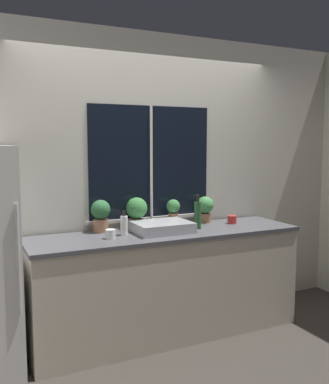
{
  "coord_description": "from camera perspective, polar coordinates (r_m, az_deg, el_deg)",
  "views": [
    {
      "loc": [
        -1.59,
        -2.99,
        1.69
      ],
      "look_at": [
        -0.02,
        0.31,
        1.28
      ],
      "focal_mm": 40.0,
      "sensor_mm": 36.0,
      "label": 1
    }
  ],
  "objects": [
    {
      "name": "bottle_tall",
      "position": [
        3.86,
        4.44,
        -3.0
      ],
      "size": [
        0.06,
        0.06,
        0.31
      ],
      "color": "#235128",
      "rests_on": "counter"
    },
    {
      "name": "potted_plant_center_right",
      "position": [
        4.01,
        1.18,
        -2.47
      ],
      "size": [
        0.13,
        0.13,
        0.24
      ],
      "color": "#9E6B4C",
      "rests_on": "counter"
    },
    {
      "name": "counter",
      "position": [
        3.87,
        0.33,
        -12.03
      ],
      "size": [
        2.41,
        0.65,
        0.93
      ],
      "color": "beige",
      "rests_on": "ground_plane"
    },
    {
      "name": "mug_white",
      "position": [
        3.49,
        -7.22,
        -5.58
      ],
      "size": [
        0.08,
        0.08,
        0.08
      ],
      "color": "white",
      "rests_on": "counter"
    },
    {
      "name": "potted_plant_far_left",
      "position": [
        3.75,
        -8.51,
        -2.92
      ],
      "size": [
        0.17,
        0.17,
        0.28
      ],
      "color": "#9E6B4C",
      "rests_on": "counter"
    },
    {
      "name": "sink",
      "position": [
        3.72,
        -0.37,
        -4.66
      ],
      "size": [
        0.49,
        0.44,
        0.31
      ],
      "color": "#ADADB2",
      "rests_on": "counter"
    },
    {
      "name": "soap_bottle",
      "position": [
        3.61,
        -5.42,
        -4.39
      ],
      "size": [
        0.06,
        0.06,
        0.21
      ],
      "color": "white",
      "rests_on": "counter"
    },
    {
      "name": "mug_red",
      "position": [
        4.17,
        8.99,
        -3.65
      ],
      "size": [
        0.09,
        0.09,
        0.08
      ],
      "color": "#B72D28",
      "rests_on": "counter"
    },
    {
      "name": "potted_plant_far_right",
      "position": [
        4.18,
        5.44,
        -2.04
      ],
      "size": [
        0.16,
        0.16,
        0.25
      ],
      "color": "#9E6B4C",
      "rests_on": "counter"
    },
    {
      "name": "wall_right",
      "position": [
        5.87,
        14.57,
        2.94
      ],
      "size": [
        0.06,
        7.0,
        2.7
      ],
      "color": "beige",
      "rests_on": "ground_plane"
    },
    {
      "name": "potted_plant_center_left",
      "position": [
        3.86,
        -3.73,
        -2.41
      ],
      "size": [
        0.19,
        0.19,
        0.28
      ],
      "color": "#9E6B4C",
      "rests_on": "counter"
    },
    {
      "name": "ground_plane",
      "position": [
        3.79,
        2.49,
        -20.05
      ],
      "size": [
        14.0,
        14.0,
        0.0
      ],
      "primitive_type": "plane",
      "color": "#38332D"
    },
    {
      "name": "wall_back",
      "position": [
        4.03,
        -2.01,
        1.63
      ],
      "size": [
        8.0,
        0.09,
        2.7
      ],
      "color": "beige",
      "rests_on": "ground_plane"
    }
  ]
}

